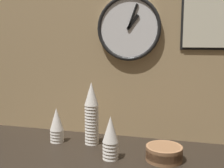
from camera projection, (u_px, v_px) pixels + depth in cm
name	position (u px, v px, depth cm)	size (l,w,h in cm)	color
ground_plane	(103.00, 156.00, 135.24)	(160.00, 56.00, 4.00)	black
wall_tiled_back	(116.00, 41.00, 152.17)	(160.00, 3.00, 105.00)	tan
cup_stack_center_right	(110.00, 138.00, 125.84)	(7.29, 7.29, 19.81)	white
cup_stack_center	(92.00, 113.00, 143.69)	(7.29, 7.29, 32.32)	white
cup_stack_center_left	(57.00, 125.00, 147.46)	(7.29, 7.29, 18.25)	white
bowl_stack_right	(164.00, 152.00, 125.28)	(16.31, 16.31, 6.55)	#996B47
wall_clock	(129.00, 28.00, 146.36)	(34.02, 2.70, 34.02)	white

